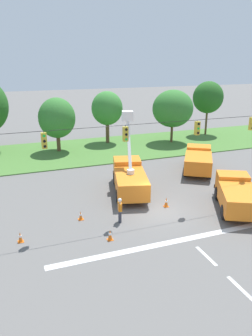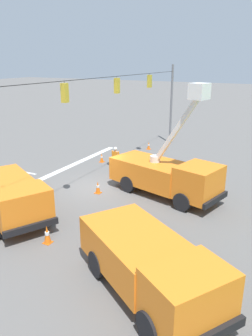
{
  "view_description": "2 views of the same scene",
  "coord_description": "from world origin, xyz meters",
  "px_view_note": "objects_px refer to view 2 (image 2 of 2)",
  "views": [
    {
      "loc": [
        -9.88,
        -19.53,
        10.69
      ],
      "look_at": [
        -1.19,
        3.89,
        2.29
      ],
      "focal_mm": 35.0,
      "sensor_mm": 36.0,
      "label": 1
    },
    {
      "loc": [
        16.14,
        10.5,
        7.62
      ],
      "look_at": [
        1.44,
        2.81,
        2.1
      ],
      "focal_mm": 35.0,
      "sensor_mm": 36.0,
      "label": 2
    }
  ],
  "objects_px": {
    "road_worker": "(115,157)",
    "traffic_cone_far_left": "(98,187)",
    "utility_truck_support_far": "(150,263)",
    "traffic_cone_lane_edge_b": "(102,158)",
    "utility_truck_bucket_lift": "(167,174)",
    "traffic_cone_mid_left": "(149,146)",
    "traffic_cone_lane_edge_a": "(146,160)",
    "utility_truck_support_near": "(11,195)",
    "traffic_cone_foreground_right": "(47,234)"
  },
  "relations": [
    {
      "from": "road_worker",
      "to": "traffic_cone_lane_edge_a",
      "type": "relative_size",
      "value": 2.69
    },
    {
      "from": "traffic_cone_far_left",
      "to": "utility_truck_bucket_lift",
      "type": "bearing_deg",
      "value": 112.49
    },
    {
      "from": "traffic_cone_far_left",
      "to": "road_worker",
      "type": "bearing_deg",
      "value": -165.08
    },
    {
      "from": "utility_truck_bucket_lift",
      "to": "utility_truck_support_near",
      "type": "relative_size",
      "value": 1.12
    },
    {
      "from": "utility_truck_support_near",
      "to": "traffic_cone_mid_left",
      "type": "bearing_deg",
      "value": 177.23
    },
    {
      "from": "utility_truck_support_far",
      "to": "road_worker",
      "type": "xyz_separation_m",
      "value": [
        -10.78,
        -7.38,
        -0.18
      ]
    },
    {
      "from": "road_worker",
      "to": "traffic_cone_far_left",
      "type": "xyz_separation_m",
      "value": [
        4.09,
        1.09,
        -0.62
      ]
    },
    {
      "from": "traffic_cone_foreground_right",
      "to": "traffic_cone_lane_edge_b",
      "type": "xyz_separation_m",
      "value": [
        -11.23,
        -4.15,
        -0.05
      ]
    },
    {
      "from": "utility_truck_support_near",
      "to": "traffic_cone_far_left",
      "type": "distance_m",
      "value": 5.18
    },
    {
      "from": "utility_truck_support_near",
      "to": "traffic_cone_lane_edge_a",
      "type": "bearing_deg",
      "value": 168.24
    },
    {
      "from": "utility_truck_support_near",
      "to": "traffic_cone_far_left",
      "type": "xyz_separation_m",
      "value": [
        -4.65,
        2.14,
        -0.81
      ]
    },
    {
      "from": "utility_truck_bucket_lift",
      "to": "traffic_cone_mid_left",
      "type": "distance_m",
      "value": 10.51
    },
    {
      "from": "utility_truck_support_far",
      "to": "traffic_cone_lane_edge_b",
      "type": "bearing_deg",
      "value": -142.3
    },
    {
      "from": "traffic_cone_foreground_right",
      "to": "traffic_cone_lane_edge_a",
      "type": "xyz_separation_m",
      "value": [
        -12.33,
        -0.88,
        -0.09
      ]
    },
    {
      "from": "utility_truck_support_near",
      "to": "traffic_cone_lane_edge_b",
      "type": "distance_m",
      "value": 10.17
    },
    {
      "from": "road_worker",
      "to": "traffic_cone_lane_edge_a",
      "type": "xyz_separation_m",
      "value": [
        -2.45,
        1.28,
        -0.68
      ]
    },
    {
      "from": "utility_truck_support_far",
      "to": "traffic_cone_mid_left",
      "type": "bearing_deg",
      "value": -156.08
    },
    {
      "from": "road_worker",
      "to": "traffic_cone_lane_edge_a",
      "type": "height_order",
      "value": "road_worker"
    },
    {
      "from": "road_worker",
      "to": "traffic_cone_mid_left",
      "type": "relative_size",
      "value": 2.6
    },
    {
      "from": "utility_truck_bucket_lift",
      "to": "traffic_cone_foreground_right",
      "type": "xyz_separation_m",
      "value": [
        7.33,
        -2.67,
        -0.96
      ]
    },
    {
      "from": "traffic_cone_lane_edge_a",
      "to": "traffic_cone_lane_edge_b",
      "type": "relative_size",
      "value": 0.91
    },
    {
      "from": "traffic_cone_mid_left",
      "to": "utility_truck_support_far",
      "type": "bearing_deg",
      "value": 23.92
    },
    {
      "from": "traffic_cone_lane_edge_b",
      "to": "traffic_cone_foreground_right",
      "type": "bearing_deg",
      "value": 20.3
    },
    {
      "from": "traffic_cone_mid_left",
      "to": "road_worker",
      "type": "bearing_deg",
      "value": 2.72
    },
    {
      "from": "road_worker",
      "to": "traffic_cone_far_left",
      "type": "bearing_deg",
      "value": 14.92
    },
    {
      "from": "road_worker",
      "to": "traffic_cone_mid_left",
      "type": "bearing_deg",
      "value": -177.28
    },
    {
      "from": "traffic_cone_foreground_right",
      "to": "traffic_cone_mid_left",
      "type": "bearing_deg",
      "value": -171.47
    },
    {
      "from": "traffic_cone_mid_left",
      "to": "traffic_cone_lane_edge_a",
      "type": "height_order",
      "value": "traffic_cone_mid_left"
    },
    {
      "from": "utility_truck_support_near",
      "to": "utility_truck_support_far",
      "type": "relative_size",
      "value": 0.99
    },
    {
      "from": "utility_truck_support_far",
      "to": "traffic_cone_far_left",
      "type": "xyz_separation_m",
      "value": [
        -6.69,
        -6.29,
        -0.81
      ]
    },
    {
      "from": "utility_truck_bucket_lift",
      "to": "traffic_cone_foreground_right",
      "type": "relative_size",
      "value": 8.67
    },
    {
      "from": "traffic_cone_lane_edge_a",
      "to": "traffic_cone_far_left",
      "type": "xyz_separation_m",
      "value": [
        6.54,
        -0.19,
        0.06
      ]
    },
    {
      "from": "utility_truck_support_far",
      "to": "traffic_cone_mid_left",
      "type": "xyz_separation_m",
      "value": [
        -17.34,
        -7.69,
        -0.85
      ]
    },
    {
      "from": "traffic_cone_foreground_right",
      "to": "traffic_cone_lane_edge_b",
      "type": "relative_size",
      "value": 1.14
    },
    {
      "from": "utility_truck_support_near",
      "to": "road_worker",
      "type": "distance_m",
      "value": 8.81
    },
    {
      "from": "traffic_cone_lane_edge_a",
      "to": "road_worker",
      "type": "bearing_deg",
      "value": -27.59
    },
    {
      "from": "road_worker",
      "to": "traffic_cone_lane_edge_b",
      "type": "xyz_separation_m",
      "value": [
        -1.35,
        -2.0,
        -0.64
      ]
    },
    {
      "from": "traffic_cone_mid_left",
      "to": "traffic_cone_far_left",
      "type": "height_order",
      "value": "traffic_cone_far_left"
    },
    {
      "from": "road_worker",
      "to": "traffic_cone_far_left",
      "type": "height_order",
      "value": "road_worker"
    },
    {
      "from": "traffic_cone_mid_left",
      "to": "utility_truck_support_near",
      "type": "bearing_deg",
      "value": -2.77
    },
    {
      "from": "utility_truck_support_far",
      "to": "traffic_cone_foreground_right",
      "type": "bearing_deg",
      "value": -99.8
    },
    {
      "from": "road_worker",
      "to": "utility_truck_bucket_lift",
      "type": "bearing_deg",
      "value": 62.18
    },
    {
      "from": "traffic_cone_lane_edge_b",
      "to": "road_worker",
      "type": "bearing_deg",
      "value": 55.96
    },
    {
      "from": "road_worker",
      "to": "traffic_cone_far_left",
      "type": "relative_size",
      "value": 2.33
    },
    {
      "from": "utility_truck_support_near",
      "to": "road_worker",
      "type": "xyz_separation_m",
      "value": [
        -8.75,
        1.05,
        -0.18
      ]
    },
    {
      "from": "traffic_cone_lane_edge_a",
      "to": "utility_truck_bucket_lift",
      "type": "bearing_deg",
      "value": 35.39
    },
    {
      "from": "utility_truck_support_near",
      "to": "road_worker",
      "type": "relative_size",
      "value": 3.59
    },
    {
      "from": "traffic_cone_foreground_right",
      "to": "traffic_cone_mid_left",
      "type": "xyz_separation_m",
      "value": [
        -16.44,
        -2.47,
        -0.08
      ]
    },
    {
      "from": "utility_truck_bucket_lift",
      "to": "traffic_cone_mid_left",
      "type": "xyz_separation_m",
      "value": [
        -9.11,
        -5.14,
        -1.04
      ]
    },
    {
      "from": "utility_truck_support_far",
      "to": "utility_truck_bucket_lift",
      "type": "bearing_deg",
      "value": -162.78
    }
  ]
}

